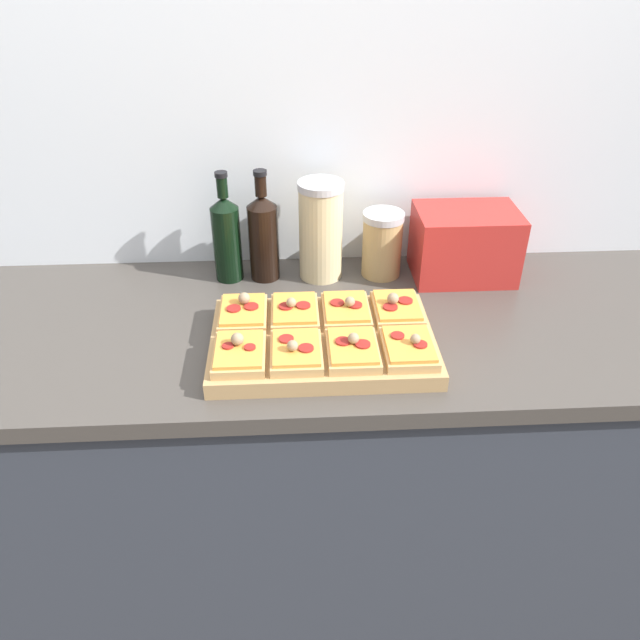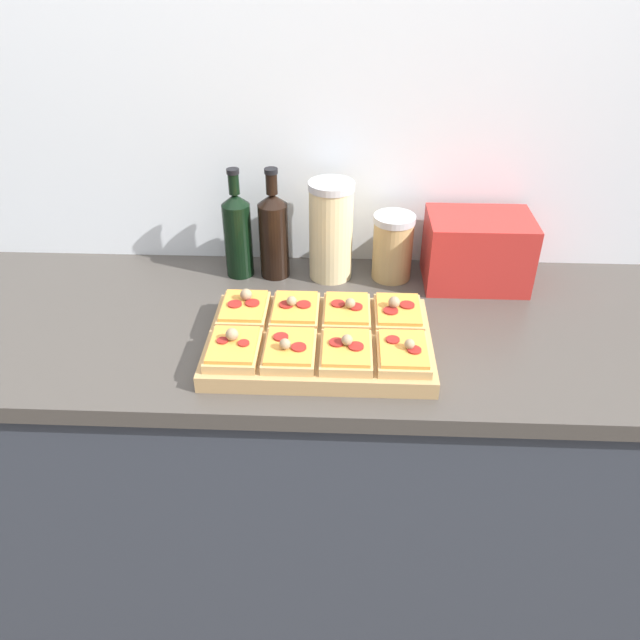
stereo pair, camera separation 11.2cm
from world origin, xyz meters
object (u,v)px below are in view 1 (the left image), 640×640
(cutting_board, at_px, (321,342))
(wine_bottle, at_px, (262,236))
(grain_jar_tall, at_px, (319,230))
(grain_jar_short, at_px, (381,244))
(olive_oil_bottle, at_px, (225,237))
(toaster_oven, at_px, (463,244))

(cutting_board, bearing_deg, wine_bottle, 111.47)
(grain_jar_tall, bearing_deg, cutting_board, -92.52)
(wine_bottle, xyz_separation_m, grain_jar_short, (0.31, 0.00, -0.03))
(cutting_board, height_order, grain_jar_short, grain_jar_short)
(cutting_board, xyz_separation_m, grain_jar_tall, (0.01, 0.34, 0.11))
(olive_oil_bottle, distance_m, grain_jar_tall, 0.24)
(grain_jar_tall, xyz_separation_m, grain_jar_short, (0.16, 0.00, -0.04))
(wine_bottle, distance_m, grain_jar_short, 0.31)
(cutting_board, distance_m, grain_jar_short, 0.39)
(olive_oil_bottle, height_order, grain_jar_short, olive_oil_bottle)
(grain_jar_short, bearing_deg, olive_oil_bottle, 180.00)
(olive_oil_bottle, relative_size, wine_bottle, 0.99)
(cutting_board, distance_m, grain_jar_tall, 0.36)
(grain_jar_tall, distance_m, grain_jar_short, 0.17)
(olive_oil_bottle, height_order, toaster_oven, olive_oil_bottle)
(grain_jar_tall, height_order, grain_jar_short, grain_jar_tall)
(toaster_oven, bearing_deg, wine_bottle, 178.07)
(wine_bottle, height_order, grain_jar_tall, wine_bottle)
(olive_oil_bottle, bearing_deg, grain_jar_tall, 0.00)
(cutting_board, relative_size, wine_bottle, 1.67)
(grain_jar_short, relative_size, toaster_oven, 0.62)
(toaster_oven, bearing_deg, grain_jar_tall, 177.31)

